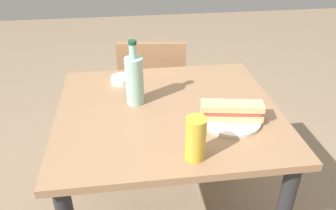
% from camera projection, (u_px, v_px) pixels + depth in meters
% --- Properties ---
extents(dining_table, '(0.93, 0.84, 0.74)m').
position_uv_depth(dining_table, '(168.00, 133.00, 1.49)').
color(dining_table, '#997251').
rests_on(dining_table, ground).
extents(chair_far, '(0.45, 0.45, 0.84)m').
position_uv_depth(chair_far, '(153.00, 93.00, 2.08)').
color(chair_far, '#936B47').
rests_on(chair_far, ground).
extents(plate_near, '(0.24, 0.24, 0.01)m').
position_uv_depth(plate_near, '(231.00, 119.00, 1.34)').
color(plate_near, silver).
rests_on(plate_near, dining_table).
extents(baguette_sandwich_near, '(0.25, 0.11, 0.07)m').
position_uv_depth(baguette_sandwich_near, '(232.00, 111.00, 1.32)').
color(baguette_sandwich_near, '#DBB77A').
rests_on(baguette_sandwich_near, plate_near).
extents(knife_near, '(0.18, 0.02, 0.01)m').
position_uv_depth(knife_near, '(227.00, 110.00, 1.38)').
color(knife_near, silver).
rests_on(knife_near, plate_near).
extents(water_bottle, '(0.08, 0.08, 0.28)m').
position_uv_depth(water_bottle, '(134.00, 79.00, 1.42)').
color(water_bottle, '#99C6B7').
rests_on(water_bottle, dining_table).
extents(beer_glass, '(0.07, 0.07, 0.16)m').
position_uv_depth(beer_glass, '(196.00, 139.00, 1.11)').
color(beer_glass, gold).
rests_on(beer_glass, dining_table).
extents(olive_bowl, '(0.11, 0.11, 0.03)m').
position_uv_depth(olive_bowl, '(122.00, 80.00, 1.63)').
color(olive_bowl, silver).
rests_on(olive_bowl, dining_table).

